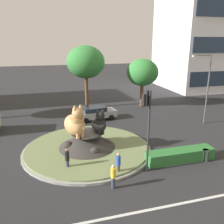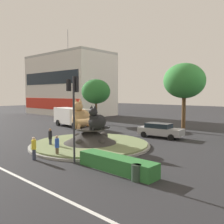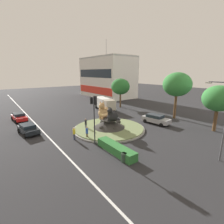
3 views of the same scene
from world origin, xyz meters
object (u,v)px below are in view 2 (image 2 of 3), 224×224
(cat_statue_black, at_px, (97,121))
(delivery_box_truck, at_px, (72,116))
(traffic_light_mast, at_px, (74,101))
(pedestrian_blue_shirt, at_px, (57,146))
(hatchback_near_shophouse, at_px, (160,130))
(broadleaf_tree_behind_island, at_px, (96,92))
(pedestrian_yellow_shirt, at_px, (34,148))
(shophouse_block, at_px, (69,85))
(litter_bin, at_px, (136,173))
(third_tree_left, at_px, (184,81))
(cat_statue_calico, at_px, (81,117))
(pedestrian_black_shirt, at_px, (50,137))

(cat_statue_black, height_order, delivery_box_truck, cat_statue_black)
(traffic_light_mast, xyz_separation_m, delivery_box_truck, (-15.02, 11.52, -2.76))
(pedestrian_blue_shirt, height_order, hatchback_near_shophouse, pedestrian_blue_shirt)
(broadleaf_tree_behind_island, relative_size, pedestrian_yellow_shirt, 4.21)
(pedestrian_blue_shirt, distance_m, pedestrian_yellow_shirt, 1.63)
(shophouse_block, bearing_deg, litter_bin, -33.85)
(shophouse_block, height_order, pedestrian_yellow_shirt, shophouse_block)
(traffic_light_mast, bearing_deg, broadleaf_tree_behind_island, 35.70)
(traffic_light_mast, distance_m, pedestrian_blue_shirt, 3.95)
(litter_bin, bearing_deg, hatchback_near_shophouse, 116.35)
(third_tree_left, bearing_deg, traffic_light_mast, -86.70)
(cat_statue_black, relative_size, traffic_light_mast, 0.37)
(cat_statue_calico, distance_m, traffic_light_mast, 6.34)
(cat_statue_calico, bearing_deg, delivery_box_truck, -145.28)
(shophouse_block, bearing_deg, hatchback_near_shophouse, -21.88)
(third_tree_left, relative_size, hatchback_near_shophouse, 1.73)
(cat_statue_black, relative_size, third_tree_left, 0.25)
(pedestrian_black_shirt, distance_m, pedestrian_yellow_shirt, 3.98)
(delivery_box_truck, bearing_deg, pedestrian_yellow_shirt, -37.88)
(cat_statue_black, distance_m, hatchback_near_shophouse, 8.42)
(cat_statue_calico, bearing_deg, hatchback_near_shophouse, 136.60)
(litter_bin, bearing_deg, pedestrian_yellow_shirt, -168.82)
(traffic_light_mast, distance_m, litter_bin, 6.43)
(cat_statue_black, height_order, third_tree_left, third_tree_left)
(broadleaf_tree_behind_island, distance_m, pedestrian_yellow_shirt, 21.91)
(broadleaf_tree_behind_island, xyz_separation_m, hatchback_near_shophouse, (14.02, -3.77, -4.27))
(shophouse_block, height_order, delivery_box_truck, shophouse_block)
(cat_statue_calico, relative_size, litter_bin, 3.20)
(pedestrian_yellow_shirt, xyz_separation_m, litter_bin, (7.98, 1.58, -0.44))
(shophouse_block, bearing_deg, pedestrian_blue_shirt, -39.71)
(broadleaf_tree_behind_island, height_order, delivery_box_truck, broadleaf_tree_behind_island)
(delivery_box_truck, bearing_deg, pedestrian_blue_shirt, -32.76)
(cat_statue_calico, distance_m, hatchback_near_shophouse, 9.12)
(pedestrian_black_shirt, height_order, hatchback_near_shophouse, pedestrian_black_shirt)
(third_tree_left, distance_m, pedestrian_yellow_shirt, 20.37)
(hatchback_near_shophouse, distance_m, delivery_box_truck, 14.11)
(litter_bin, bearing_deg, pedestrian_blue_shirt, -178.87)
(pedestrian_blue_shirt, distance_m, hatchback_near_shophouse, 12.56)
(cat_statue_black, relative_size, hatchback_near_shophouse, 0.44)
(cat_statue_calico, height_order, pedestrian_yellow_shirt, cat_statue_calico)
(traffic_light_mast, relative_size, third_tree_left, 0.69)
(cat_statue_black, bearing_deg, traffic_light_mast, 25.93)
(traffic_light_mast, height_order, shophouse_block, shophouse_block)
(broadleaf_tree_behind_island, height_order, pedestrian_black_shirt, broadleaf_tree_behind_island)
(cat_statue_black, distance_m, traffic_light_mast, 5.32)
(third_tree_left, xyz_separation_m, pedestrian_yellow_shirt, (-1.76, -19.55, -5.43))
(traffic_light_mast, bearing_deg, pedestrian_blue_shirt, 83.01)
(hatchback_near_shophouse, bearing_deg, broadleaf_tree_behind_island, 157.88)
(shophouse_block, relative_size, third_tree_left, 2.44)
(shophouse_block, relative_size, delivery_box_truck, 2.80)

